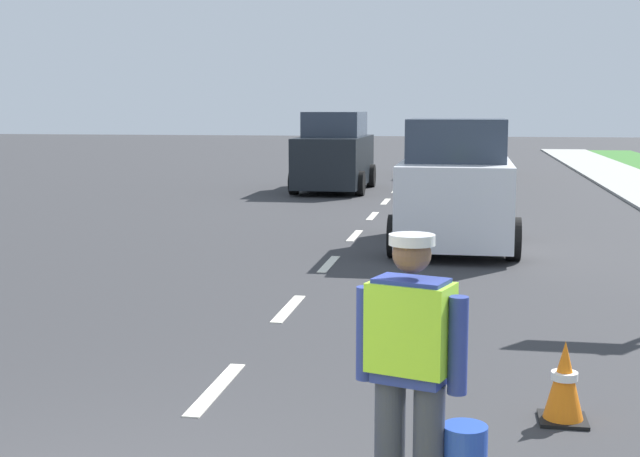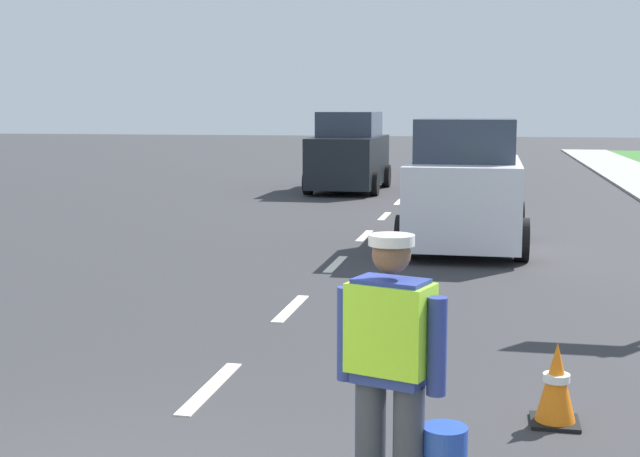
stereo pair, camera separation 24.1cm
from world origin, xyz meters
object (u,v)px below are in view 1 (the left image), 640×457
traffic_cone_far (564,382)px  car_oncoming_second (335,154)px  car_outgoing_far (453,149)px  road_worker (415,363)px  car_outgoing_ahead (456,188)px

traffic_cone_far → car_oncoming_second: size_ratio=0.15×
car_oncoming_second → traffic_cone_far: bearing=-75.8°
car_oncoming_second → car_outgoing_far: bearing=62.7°
road_worker → car_outgoing_far: bearing=90.7°
car_oncoming_second → car_outgoing_far: car_oncoming_second is taller
car_outgoing_ahead → car_outgoing_far: bearing=91.3°
road_worker → car_outgoing_ahead: bearing=89.6°
car_outgoing_far → traffic_cone_far: bearing=-86.9°
traffic_cone_far → car_outgoing_far: bearing=93.1°
traffic_cone_far → car_oncoming_second: 18.66m
traffic_cone_far → road_worker: bearing=-120.2°
car_oncoming_second → car_outgoing_far: 7.04m
road_worker → car_outgoing_far: car_outgoing_far is taller
car_outgoing_ahead → car_oncoming_second: size_ratio=0.89×
car_outgoing_ahead → car_oncoming_second: bearing=110.2°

